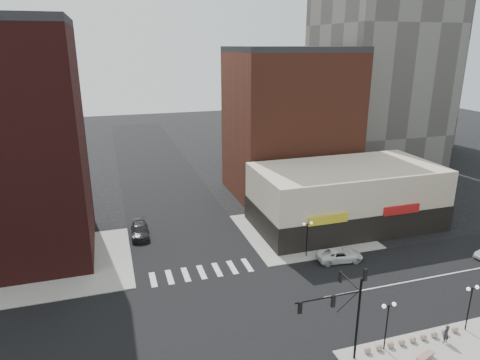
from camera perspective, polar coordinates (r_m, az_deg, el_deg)
name	(u,v)px	position (r m, az deg, el deg)	size (l,w,h in m)	color
ground	(223,317)	(39.85, -2.30, -17.77)	(240.00, 240.00, 0.00)	black
road_ew	(223,317)	(39.85, -2.30, -17.76)	(200.00, 14.00, 0.02)	black
road_ns	(223,317)	(39.85, -2.30, -17.75)	(14.00, 200.00, 0.02)	black
sidewalk_nw	(61,264)	(51.74, -22.77, -10.28)	(15.00, 15.00, 0.12)	gray
sidewalk_ne	(301,231)	(56.19, 8.20, -6.74)	(15.00, 15.00, 0.12)	gray
building_nw	(4,148)	(52.13, -28.97, 3.71)	(16.00, 15.00, 25.00)	#391312
building_ne_midrise	(289,125)	(67.83, 6.62, 7.27)	(18.00, 15.00, 22.00)	brown
building_ne_row	(346,201)	(58.34, 13.91, -2.72)	(24.20, 12.20, 8.00)	beige
traffic_signal	(345,303)	(33.55, 13.84, -15.63)	(5.59, 3.09, 7.77)	black
street_lamp_se_a	(388,315)	(36.22, 19.12, -16.59)	(1.22, 0.32, 4.16)	black
street_lamp_se_b	(471,297)	(41.04, 28.44, -13.54)	(1.22, 0.32, 4.16)	black
street_lamp_ne	(307,230)	(48.55, 8.98, -6.65)	(1.22, 0.32, 4.16)	black
bollard_row	(413,339)	(39.33, 22.04, -19.09)	(8.93, 0.53, 0.53)	gray
white_suv	(340,255)	(49.53, 13.15, -9.71)	(2.37, 5.14, 1.43)	white
dark_sedan_north	(140,231)	(55.46, -13.21, -6.58)	(2.15, 5.29, 1.54)	black
pedestrian	(446,334)	(39.99, 25.77, -18.00)	(0.59, 0.39, 1.62)	#27252B
stone_bench	(425,357)	(38.00, 23.48, -20.84)	(1.79, 1.05, 0.40)	#8F6962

